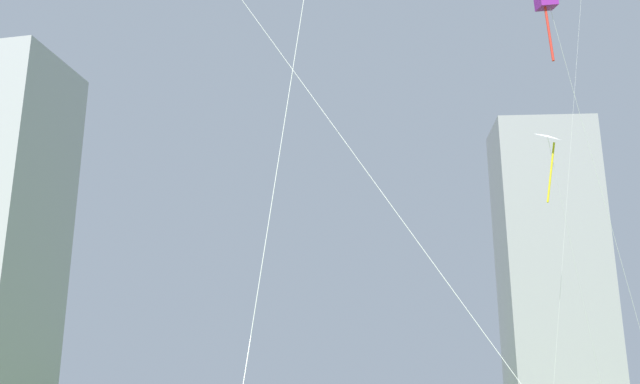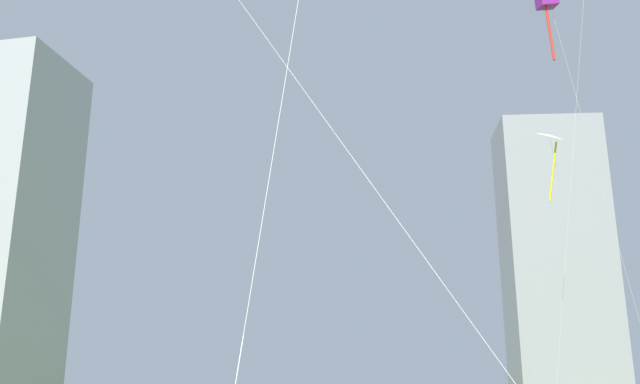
% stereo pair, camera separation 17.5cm
% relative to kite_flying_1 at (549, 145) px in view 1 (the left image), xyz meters
% --- Properties ---
extents(kite_flying_1, '(4.02, 4.37, 14.81)m').
position_rel_kite_flying_1_xyz_m(kite_flying_1, '(0.00, 0.00, 0.00)').
color(kite_flying_1, silver).
rests_on(kite_flying_1, ground).
extents(distant_highrise_0, '(20.36, 23.96, 65.45)m').
position_rel_kite_flying_1_xyz_m(distant_highrise_0, '(-64.81, 97.58, 18.75)').
color(distant_highrise_0, '#A8A8AD').
rests_on(distant_highrise_0, ground).
extents(distant_highrise_1, '(21.97, 16.56, 58.33)m').
position_rel_kite_flying_1_xyz_m(distant_highrise_1, '(42.13, 107.85, 15.19)').
color(distant_highrise_1, '#939399').
rests_on(distant_highrise_1, ground).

